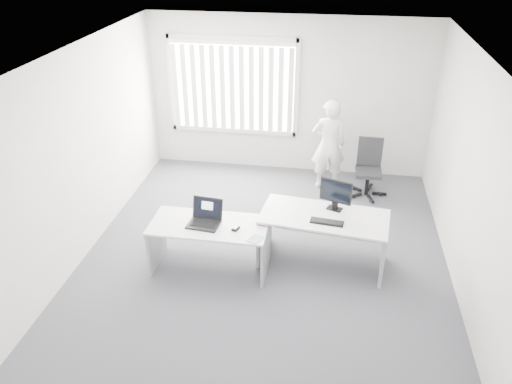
% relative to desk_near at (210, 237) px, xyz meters
% --- Properties ---
extents(ground, '(6.00, 6.00, 0.00)m').
position_rel_desk_near_xyz_m(ground, '(0.69, 0.25, -0.50)').
color(ground, '#585860').
rests_on(ground, ground).
extents(wall_back, '(5.00, 0.02, 2.80)m').
position_rel_desk_near_xyz_m(wall_back, '(0.69, 3.25, 0.90)').
color(wall_back, silver).
rests_on(wall_back, ground).
extents(wall_front, '(5.00, 0.02, 2.80)m').
position_rel_desk_near_xyz_m(wall_front, '(0.69, -2.75, 0.90)').
color(wall_front, silver).
rests_on(wall_front, ground).
extents(wall_left, '(0.02, 6.00, 2.80)m').
position_rel_desk_near_xyz_m(wall_left, '(-1.81, 0.25, 0.90)').
color(wall_left, silver).
rests_on(wall_left, ground).
extents(wall_right, '(0.02, 6.00, 2.80)m').
position_rel_desk_near_xyz_m(wall_right, '(3.19, 0.25, 0.90)').
color(wall_right, silver).
rests_on(wall_right, ground).
extents(ceiling, '(5.00, 6.00, 0.02)m').
position_rel_desk_near_xyz_m(ceiling, '(0.69, 0.25, 2.30)').
color(ceiling, silver).
rests_on(ceiling, wall_back).
extents(window, '(2.32, 0.06, 1.76)m').
position_rel_desk_near_xyz_m(window, '(-0.31, 3.21, 1.05)').
color(window, silver).
rests_on(window, wall_back).
extents(blinds, '(2.20, 0.10, 1.50)m').
position_rel_desk_near_xyz_m(blinds, '(-0.31, 3.15, 1.02)').
color(blinds, white).
rests_on(blinds, wall_back).
extents(desk_near, '(1.53, 0.73, 0.70)m').
position_rel_desk_near_xyz_m(desk_near, '(0.00, 0.00, 0.00)').
color(desk_near, white).
rests_on(desk_near, ground).
extents(desk_far, '(1.74, 0.96, 0.76)m').
position_rel_desk_near_xyz_m(desk_far, '(1.47, 0.35, 0.04)').
color(desk_far, white).
rests_on(desk_far, ground).
extents(office_chair, '(0.56, 0.56, 0.98)m').
position_rel_desk_near_xyz_m(office_chair, '(2.15, 2.46, -0.20)').
color(office_chair, black).
rests_on(office_chair, ground).
extents(person, '(0.65, 0.49, 1.59)m').
position_rel_desk_near_xyz_m(person, '(1.45, 2.61, 0.29)').
color(person, silver).
rests_on(person, ground).
extents(laptop, '(0.44, 0.40, 0.31)m').
position_rel_desk_near_xyz_m(laptop, '(-0.06, -0.04, 0.35)').
color(laptop, black).
rests_on(laptop, desk_near).
extents(paper_sheet, '(0.30, 0.24, 0.00)m').
position_rel_desk_near_xyz_m(paper_sheet, '(0.37, -0.13, 0.20)').
color(paper_sheet, white).
rests_on(paper_sheet, desk_near).
extents(mouse, '(0.10, 0.13, 0.05)m').
position_rel_desk_near_xyz_m(mouse, '(0.37, -0.07, 0.22)').
color(mouse, silver).
rests_on(mouse, paper_sheet).
extents(booklet, '(0.21, 0.23, 0.01)m').
position_rel_desk_near_xyz_m(booklet, '(0.65, -0.24, 0.20)').
color(booklet, white).
rests_on(booklet, desk_near).
extents(keyboard, '(0.44, 0.19, 0.02)m').
position_rel_desk_near_xyz_m(keyboard, '(1.51, 0.18, 0.26)').
color(keyboard, black).
rests_on(keyboard, desk_far).
extents(monitor, '(0.45, 0.27, 0.44)m').
position_rel_desk_near_xyz_m(monitor, '(1.60, 0.54, 0.47)').
color(monitor, black).
rests_on(monitor, desk_far).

